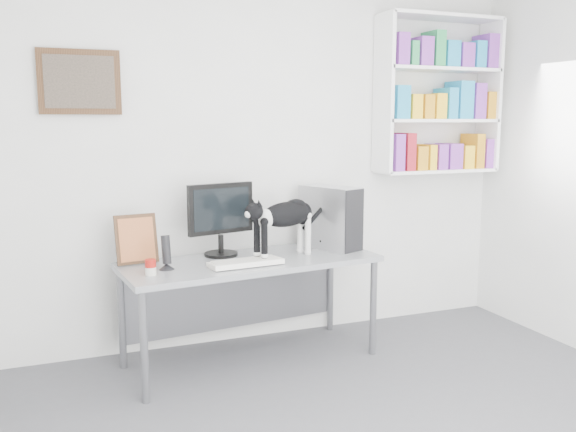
{
  "coord_description": "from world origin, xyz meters",
  "views": [
    {
      "loc": [
        -1.51,
        -2.31,
        1.66
      ],
      "look_at": [
        -0.01,
        1.53,
        1.0
      ],
      "focal_mm": 38.0,
      "sensor_mm": 36.0,
      "label": 1
    }
  ],
  "objects_px": {
    "soup_can": "(151,267)",
    "cat": "(285,229)",
    "desk": "(251,310)",
    "leaning_print": "(136,238)",
    "speaker": "(166,252)",
    "bookshelf": "(438,95)",
    "pc_tower": "(330,217)",
    "monitor": "(220,219)",
    "keyboard": "(246,263)"
  },
  "relations": [
    {
      "from": "soup_can",
      "to": "cat",
      "type": "height_order",
      "value": "cat"
    },
    {
      "from": "desk",
      "to": "soup_can",
      "type": "relative_size",
      "value": 17.72
    },
    {
      "from": "leaning_print",
      "to": "speaker",
      "type": "bearing_deg",
      "value": -64.51
    },
    {
      "from": "desk",
      "to": "cat",
      "type": "height_order",
      "value": "cat"
    },
    {
      "from": "speaker",
      "to": "bookshelf",
      "type": "bearing_deg",
      "value": 1.16
    },
    {
      "from": "speaker",
      "to": "pc_tower",
      "type": "bearing_deg",
      "value": 1.25
    },
    {
      "from": "pc_tower",
      "to": "monitor",
      "type": "bearing_deg",
      "value": 154.34
    },
    {
      "from": "leaning_print",
      "to": "cat",
      "type": "height_order",
      "value": "cat"
    },
    {
      "from": "soup_can",
      "to": "bookshelf",
      "type": "bearing_deg",
      "value": 11.8
    },
    {
      "from": "desk",
      "to": "soup_can",
      "type": "xyz_separation_m",
      "value": [
        -0.7,
        -0.19,
        0.41
      ]
    },
    {
      "from": "desk",
      "to": "cat",
      "type": "distance_m",
      "value": 0.61
    },
    {
      "from": "cat",
      "to": "leaning_print",
      "type": "bearing_deg",
      "value": 146.79
    },
    {
      "from": "monitor",
      "to": "speaker",
      "type": "distance_m",
      "value": 0.52
    },
    {
      "from": "speaker",
      "to": "keyboard",
      "type": "bearing_deg",
      "value": -17.61
    },
    {
      "from": "speaker",
      "to": "cat",
      "type": "relative_size",
      "value": 0.35
    },
    {
      "from": "keyboard",
      "to": "desk",
      "type": "bearing_deg",
      "value": 56.47
    },
    {
      "from": "desk",
      "to": "pc_tower",
      "type": "height_order",
      "value": "pc_tower"
    },
    {
      "from": "desk",
      "to": "leaning_print",
      "type": "height_order",
      "value": "leaning_print"
    },
    {
      "from": "desk",
      "to": "speaker",
      "type": "distance_m",
      "value": 0.75
    },
    {
      "from": "monitor",
      "to": "bookshelf",
      "type": "bearing_deg",
      "value": -8.69
    },
    {
      "from": "pc_tower",
      "to": "leaning_print",
      "type": "distance_m",
      "value": 1.39
    },
    {
      "from": "keyboard",
      "to": "soup_can",
      "type": "xyz_separation_m",
      "value": [
        -0.61,
        -0.03,
        0.03
      ]
    },
    {
      "from": "bookshelf",
      "to": "soup_can",
      "type": "height_order",
      "value": "bookshelf"
    },
    {
      "from": "speaker",
      "to": "leaning_print",
      "type": "xyz_separation_m",
      "value": [
        -0.15,
        0.24,
        0.05
      ]
    },
    {
      "from": "keyboard",
      "to": "leaning_print",
      "type": "xyz_separation_m",
      "value": [
        -0.65,
        0.32,
        0.15
      ]
    },
    {
      "from": "leaning_print",
      "to": "pc_tower",
      "type": "bearing_deg",
      "value": -7.91
    },
    {
      "from": "pc_tower",
      "to": "bookshelf",
      "type": "bearing_deg",
      "value": -12.84
    },
    {
      "from": "cat",
      "to": "monitor",
      "type": "bearing_deg",
      "value": 129.3
    },
    {
      "from": "monitor",
      "to": "leaning_print",
      "type": "height_order",
      "value": "monitor"
    },
    {
      "from": "bookshelf",
      "to": "cat",
      "type": "relative_size",
      "value": 1.9
    },
    {
      "from": "speaker",
      "to": "cat",
      "type": "distance_m",
      "value": 0.82
    },
    {
      "from": "pc_tower",
      "to": "speaker",
      "type": "xyz_separation_m",
      "value": [
        -1.24,
        -0.21,
        -0.11
      ]
    },
    {
      "from": "bookshelf",
      "to": "desk",
      "type": "distance_m",
      "value": 2.27
    },
    {
      "from": "monitor",
      "to": "pc_tower",
      "type": "relative_size",
      "value": 1.13
    },
    {
      "from": "desk",
      "to": "soup_can",
      "type": "distance_m",
      "value": 0.83
    },
    {
      "from": "monitor",
      "to": "soup_can",
      "type": "xyz_separation_m",
      "value": [
        -0.54,
        -0.37,
        -0.21
      ]
    },
    {
      "from": "bookshelf",
      "to": "keyboard",
      "type": "height_order",
      "value": "bookshelf"
    },
    {
      "from": "bookshelf",
      "to": "soup_can",
      "type": "relative_size",
      "value": 12.7
    },
    {
      "from": "bookshelf",
      "to": "cat",
      "type": "height_order",
      "value": "bookshelf"
    },
    {
      "from": "monitor",
      "to": "cat",
      "type": "distance_m",
      "value": 0.45
    },
    {
      "from": "desk",
      "to": "pc_tower",
      "type": "bearing_deg",
      "value": 5.48
    },
    {
      "from": "monitor",
      "to": "leaning_print",
      "type": "distance_m",
      "value": 0.58
    },
    {
      "from": "desk",
      "to": "monitor",
      "type": "height_order",
      "value": "monitor"
    },
    {
      "from": "desk",
      "to": "monitor",
      "type": "xyz_separation_m",
      "value": [
        -0.16,
        0.18,
        0.62
      ]
    },
    {
      "from": "pc_tower",
      "to": "cat",
      "type": "relative_size",
      "value": 0.7
    },
    {
      "from": "leaning_print",
      "to": "soup_can",
      "type": "height_order",
      "value": "leaning_print"
    },
    {
      "from": "monitor",
      "to": "cat",
      "type": "relative_size",
      "value": 0.79
    },
    {
      "from": "pc_tower",
      "to": "leaning_print",
      "type": "relative_size",
      "value": 1.36
    },
    {
      "from": "pc_tower",
      "to": "leaning_print",
      "type": "bearing_deg",
      "value": 156.58
    },
    {
      "from": "bookshelf",
      "to": "pc_tower",
      "type": "distance_m",
      "value": 1.37
    }
  ]
}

